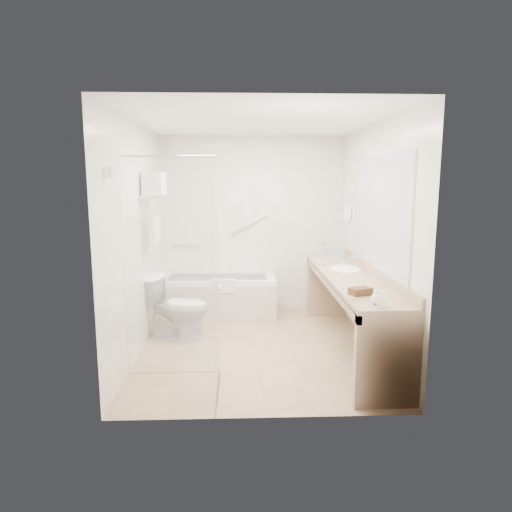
{
  "coord_description": "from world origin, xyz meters",
  "views": [
    {
      "loc": [
        -0.2,
        -4.99,
        1.89
      ],
      "look_at": [
        0.0,
        0.3,
        1.0
      ],
      "focal_mm": 32.0,
      "sensor_mm": 36.0,
      "label": 1
    }
  ],
  "objects_px": {
    "bathtub": "(218,296)",
    "water_bottle_left": "(323,251)",
    "vanity_counter": "(350,294)",
    "toilet": "(177,307)",
    "amenity_basket": "(360,291)"
  },
  "relations": [
    {
      "from": "vanity_counter",
      "to": "toilet",
      "type": "distance_m",
      "value": 2.05
    },
    {
      "from": "toilet",
      "to": "water_bottle_left",
      "type": "height_order",
      "value": "water_bottle_left"
    },
    {
      "from": "toilet",
      "to": "water_bottle_left",
      "type": "relative_size",
      "value": 3.84
    },
    {
      "from": "toilet",
      "to": "amenity_basket",
      "type": "xyz_separation_m",
      "value": [
        1.86,
        -1.31,
        0.51
      ]
    },
    {
      "from": "bathtub",
      "to": "water_bottle_left",
      "type": "relative_size",
      "value": 8.01
    },
    {
      "from": "bathtub",
      "to": "water_bottle_left",
      "type": "distance_m",
      "value": 1.59
    },
    {
      "from": "vanity_counter",
      "to": "water_bottle_left",
      "type": "relative_size",
      "value": 13.52
    },
    {
      "from": "water_bottle_left",
      "to": "vanity_counter",
      "type": "bearing_deg",
      "value": -85.57
    },
    {
      "from": "toilet",
      "to": "bathtub",
      "type": "bearing_deg",
      "value": -14.04
    },
    {
      "from": "bathtub",
      "to": "toilet",
      "type": "height_order",
      "value": "toilet"
    },
    {
      "from": "toilet",
      "to": "vanity_counter",
      "type": "bearing_deg",
      "value": -91.37
    },
    {
      "from": "bathtub",
      "to": "amenity_basket",
      "type": "distance_m",
      "value": 2.69
    },
    {
      "from": "vanity_counter",
      "to": "toilet",
      "type": "xyz_separation_m",
      "value": [
        -1.97,
        0.49,
        -0.26
      ]
    },
    {
      "from": "bathtub",
      "to": "toilet",
      "type": "distance_m",
      "value": 1.01
    },
    {
      "from": "water_bottle_left",
      "to": "amenity_basket",
      "type": "bearing_deg",
      "value": -90.6
    }
  ]
}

